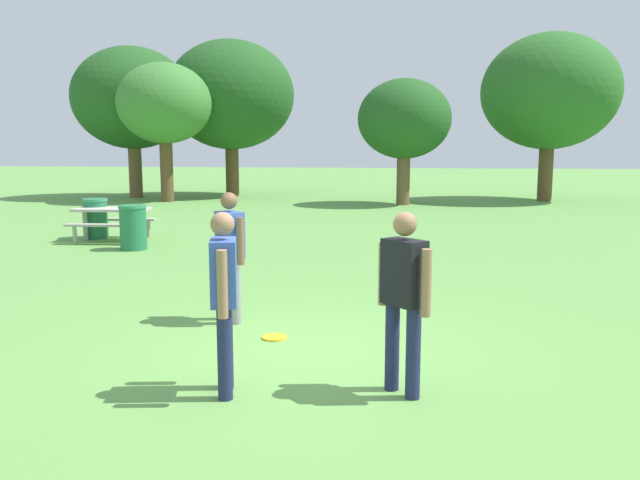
{
  "coord_description": "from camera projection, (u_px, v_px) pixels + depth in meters",
  "views": [
    {
      "loc": [
        0.98,
        -6.38,
        2.2
      ],
      "look_at": [
        -0.07,
        1.64,
        1.0
      ],
      "focal_mm": 35.47,
      "sensor_mm": 36.0,
      "label": 1
    }
  ],
  "objects": [
    {
      "name": "ground_plane",
      "position": [
        307.0,
        356.0,
        6.7
      ],
      "size": [
        120.0,
        120.0,
        0.0
      ],
      "primitive_type": "plane",
      "color": "#609947"
    },
    {
      "name": "person_thrower",
      "position": [
        230.0,
        248.0,
        7.89
      ],
      "size": [
        0.46,
        0.45,
        1.64
      ],
      "color": "gray",
      "rests_on": "ground"
    },
    {
      "name": "person_catcher",
      "position": [
        404.0,
        291.0,
        5.54
      ],
      "size": [
        0.46,
        0.45,
        1.64
      ],
      "color": "#1E234C",
      "rests_on": "ground"
    },
    {
      "name": "person_bystander",
      "position": [
        224.0,
        291.0,
        5.54
      ],
      "size": [
        0.3,
        0.6,
        1.64
      ],
      "color": "#1E234C",
      "rests_on": "ground"
    },
    {
      "name": "frisbee",
      "position": [
        274.0,
        337.0,
        7.3
      ],
      "size": [
        0.29,
        0.29,
        0.03
      ],
      "primitive_type": "cylinder",
      "color": "yellow",
      "rests_on": "ground"
    },
    {
      "name": "picnic_table_near",
      "position": [
        112.0,
        217.0,
        14.82
      ],
      "size": [
        1.8,
        1.54,
        0.77
      ],
      "color": "#B2ADA3",
      "rests_on": "ground"
    },
    {
      "name": "trash_can_beside_table",
      "position": [
        133.0,
        227.0,
        13.54
      ],
      "size": [
        0.59,
        0.59,
        0.96
      ],
      "color": "#237047",
      "rests_on": "ground"
    },
    {
      "name": "trash_can_further_along",
      "position": [
        96.0,
        218.0,
        15.23
      ],
      "size": [
        0.59,
        0.59,
        0.96
      ],
      "color": "#237047",
      "rests_on": "ground"
    },
    {
      "name": "tree_tall_left",
      "position": [
        132.0,
        99.0,
        27.08
      ],
      "size": [
        5.09,
        5.09,
        6.42
      ],
      "color": "brown",
      "rests_on": "ground"
    },
    {
      "name": "tree_broad_center",
      "position": [
        164.0,
        104.0,
        24.93
      ],
      "size": [
        3.72,
        3.72,
        5.47
      ],
      "color": "brown",
      "rests_on": "ground"
    },
    {
      "name": "tree_far_right",
      "position": [
        231.0,
        95.0,
        27.73
      ],
      "size": [
        5.58,
        5.58,
        6.81
      ],
      "color": "brown",
      "rests_on": "ground"
    },
    {
      "name": "tree_slender_mid",
      "position": [
        404.0,
        120.0,
        23.64
      ],
      "size": [
        3.5,
        3.5,
        4.71
      ],
      "color": "brown",
      "rests_on": "ground"
    },
    {
      "name": "tree_back_left",
      "position": [
        550.0,
        92.0,
        25.16
      ],
      "size": [
        5.39,
        5.39,
        6.66
      ],
      "color": "brown",
      "rests_on": "ground"
    }
  ]
}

